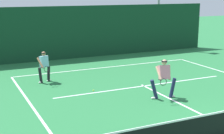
% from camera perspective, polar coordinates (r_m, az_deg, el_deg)
% --- Properties ---
extents(court_line_baseline_far, '(10.92, 0.10, 0.01)m').
position_cam_1_polar(court_line_baseline_far, '(19.82, -0.99, -0.05)').
color(court_line_baseline_far, white).
rests_on(court_line_baseline_far, ground_plane).
extents(court_line_service, '(8.90, 0.10, 0.01)m').
position_cam_1_polar(court_line_service, '(16.04, 5.48, -3.23)').
color(court_line_service, white).
rests_on(court_line_service, ground_plane).
extents(court_line_centre, '(0.10, 6.40, 0.01)m').
position_cam_1_polar(court_line_centre, '(13.68, 11.87, -6.32)').
color(court_line_centre, white).
rests_on(court_line_centre, ground_plane).
extents(player_near, '(1.19, 0.88, 1.68)m').
position_cam_1_polar(player_near, '(14.10, 8.83, -1.70)').
color(player_near, '#1E234C').
rests_on(player_near, ground_plane).
extents(player_far, '(0.74, 0.91, 1.55)m').
position_cam_1_polar(player_far, '(16.74, -11.49, 0.24)').
color(player_far, black).
rests_on(player_far, ground_plane).
extents(tennis_ball, '(0.07, 0.07, 0.07)m').
position_cam_1_polar(tennis_ball, '(15.17, -3.20, -4.02)').
color(tennis_ball, '#D1E033').
rests_on(tennis_ball, ground_plane).
extents(back_fence_windscreen, '(19.13, 0.12, 3.48)m').
position_cam_1_polar(back_fence_windscreen, '(22.67, -4.61, 6.00)').
color(back_fence_windscreen, '#123B23').
rests_on(back_fence_windscreen, ground_plane).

